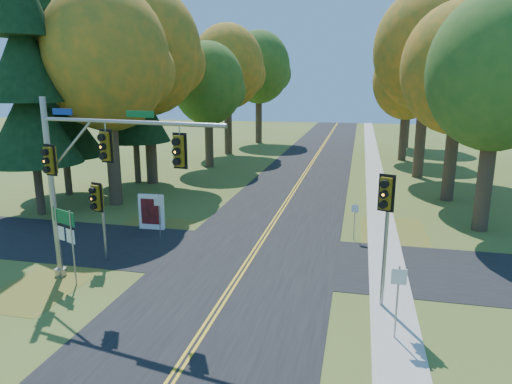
% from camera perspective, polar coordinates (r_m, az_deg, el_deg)
% --- Properties ---
extents(ground, '(160.00, 160.00, 0.00)m').
position_cam_1_polar(ground, '(20.08, -1.87, -10.03)').
color(ground, '#42581F').
rests_on(ground, ground).
extents(road_main, '(8.00, 160.00, 0.02)m').
position_cam_1_polar(road_main, '(20.08, -1.87, -10.01)').
color(road_main, black).
rests_on(road_main, ground).
extents(road_cross, '(60.00, 6.00, 0.02)m').
position_cam_1_polar(road_cross, '(21.87, -0.53, -7.98)').
color(road_cross, black).
rests_on(road_cross, ground).
extents(centerline_left, '(0.10, 160.00, 0.01)m').
position_cam_1_polar(centerline_left, '(20.10, -2.15, -9.94)').
color(centerline_left, gold).
rests_on(centerline_left, road_main).
extents(centerline_right, '(0.10, 160.00, 0.01)m').
position_cam_1_polar(centerline_right, '(20.05, -1.59, -9.99)').
color(centerline_right, gold).
rests_on(centerline_right, road_main).
extents(sidewalk_east, '(1.60, 160.00, 0.06)m').
position_cam_1_polar(sidewalk_east, '(19.56, 16.35, -11.17)').
color(sidewalk_east, '#9E998E').
rests_on(sidewalk_east, ground).
extents(leaf_patch_w_near, '(4.00, 6.00, 0.00)m').
position_cam_1_polar(leaf_patch_w_near, '(25.79, -13.71, -5.01)').
color(leaf_patch_w_near, brown).
rests_on(leaf_patch_w_near, ground).
extents(leaf_patch_e, '(3.50, 8.00, 0.00)m').
position_cam_1_polar(leaf_patch_e, '(25.20, 16.98, -5.67)').
color(leaf_patch_e, brown).
rests_on(leaf_patch_e, ground).
extents(leaf_patch_w_far, '(3.00, 5.00, 0.00)m').
position_cam_1_polar(leaf_patch_w_far, '(20.80, -24.94, -10.48)').
color(leaf_patch_w_far, brown).
rests_on(leaf_patch_w_far, ground).
extents(tree_w_a, '(8.00, 8.00, 14.15)m').
position_cam_1_polar(tree_w_a, '(31.51, -18.04, 15.50)').
color(tree_w_a, '#38281C').
rests_on(tree_w_a, ground).
extents(tree_e_a, '(7.20, 7.20, 12.73)m').
position_cam_1_polar(tree_e_a, '(27.46, 28.06, 13.02)').
color(tree_e_a, '#38281C').
rests_on(tree_e_a, ground).
extents(tree_w_b, '(8.60, 8.60, 15.38)m').
position_cam_1_polar(tree_w_b, '(37.94, -13.44, 16.65)').
color(tree_w_b, '#38281C').
rests_on(tree_w_b, ground).
extents(tree_e_b, '(7.60, 7.60, 13.33)m').
position_cam_1_polar(tree_e_b, '(33.98, 24.18, 13.80)').
color(tree_e_b, '#38281C').
rests_on(tree_e_b, ground).
extents(tree_w_c, '(6.80, 6.80, 11.91)m').
position_cam_1_polar(tree_w_c, '(44.62, -5.94, 13.27)').
color(tree_w_c, '#38281C').
rests_on(tree_w_c, ground).
extents(tree_e_c, '(8.80, 8.80, 15.79)m').
position_cam_1_polar(tree_e_c, '(41.91, 20.76, 16.23)').
color(tree_e_c, '#38281C').
rests_on(tree_e_c, ground).
extents(tree_w_d, '(8.20, 8.20, 14.56)m').
position_cam_1_polar(tree_w_d, '(53.15, -3.50, 15.30)').
color(tree_w_d, '#38281C').
rests_on(tree_w_d, ground).
extents(tree_e_d, '(7.00, 7.00, 12.32)m').
position_cam_1_polar(tree_e_d, '(50.89, 18.47, 13.01)').
color(tree_e_d, '#38281C').
rests_on(tree_e_d, ground).
extents(tree_w_e, '(8.40, 8.40, 14.97)m').
position_cam_1_polar(tree_w_e, '(63.42, 0.44, 15.28)').
color(tree_w_e, '#38281C').
rests_on(tree_w_e, ground).
extents(tree_e_e, '(7.80, 7.80, 13.74)m').
position_cam_1_polar(tree_e_e, '(61.67, 18.77, 13.83)').
color(tree_e_e, '#38281C').
rests_on(tree_e_e, ground).
extents(pine_a, '(5.60, 5.60, 19.48)m').
position_cam_1_polar(pine_a, '(30.63, -26.93, 14.24)').
color(pine_a, '#38281C').
rests_on(pine_a, ground).
extents(pine_b, '(5.60, 5.60, 17.31)m').
position_cam_1_polar(pine_b, '(35.49, -23.47, 12.61)').
color(pine_b, '#38281C').
rests_on(pine_b, ground).
extents(pine_c, '(5.60, 5.60, 20.56)m').
position_cam_1_polar(pine_c, '(38.22, -15.36, 15.50)').
color(pine_c, '#38281C').
rests_on(pine_c, ground).
extents(traffic_mast, '(8.14, 1.74, 7.49)m').
position_cam_1_polar(traffic_mast, '(18.73, -20.29, 2.83)').
color(traffic_mast, gray).
rests_on(traffic_mast, ground).
extents(east_signal_pole, '(0.55, 0.66, 4.99)m').
position_cam_1_polar(east_signal_pole, '(16.37, 15.92, -1.98)').
color(east_signal_pole, gray).
rests_on(east_signal_pole, ground).
extents(ped_signal_pole, '(0.58, 0.68, 3.74)m').
position_cam_1_polar(ped_signal_pole, '(21.51, -19.13, -1.36)').
color(ped_signal_pole, gray).
rests_on(ped_signal_pole, ground).
extents(route_sign_cluster, '(1.36, 0.63, 3.14)m').
position_cam_1_polar(route_sign_cluster, '(20.00, -22.80, -4.46)').
color(route_sign_cluster, gray).
rests_on(route_sign_cluster, ground).
extents(info_kiosk, '(1.46, 0.27, 2.01)m').
position_cam_1_polar(info_kiosk, '(26.12, -12.93, -2.46)').
color(info_kiosk, white).
rests_on(info_kiosk, ground).
extents(reg_sign_e_north, '(0.37, 0.11, 1.97)m').
position_cam_1_polar(reg_sign_e_north, '(24.20, 12.25, -2.83)').
color(reg_sign_e_north, gray).
rests_on(reg_sign_e_north, ground).
extents(reg_sign_e_south, '(0.48, 0.08, 2.49)m').
position_cam_1_polar(reg_sign_e_south, '(15.22, 17.33, -11.60)').
color(reg_sign_e_south, gray).
rests_on(reg_sign_e_south, ground).
extents(reg_sign_w, '(0.47, 0.12, 2.48)m').
position_cam_1_polar(reg_sign_w, '(23.95, -12.03, -2.11)').
color(reg_sign_w, gray).
rests_on(reg_sign_w, ground).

